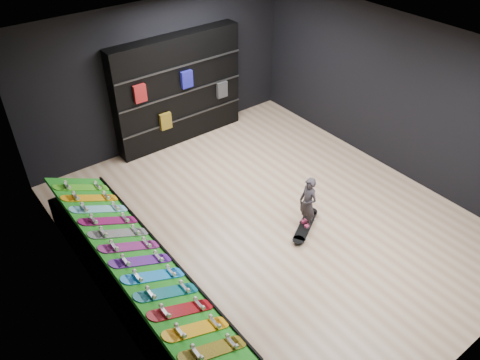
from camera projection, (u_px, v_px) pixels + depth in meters
floor at (270, 221)px, 8.16m from camera, size 6.00×7.00×0.01m
ceiling at (278, 56)px, 6.37m from camera, size 6.00×7.00×0.01m
wall_back at (161, 75)px, 9.49m from camera, size 6.00×0.02×3.00m
wall_left at (90, 228)px, 5.80m from camera, size 0.02×7.00×3.00m
wall_right at (395, 96)px, 8.73m from camera, size 0.02×7.00×3.00m
display_rack at (136, 279)px, 6.76m from camera, size 0.90×4.50×0.50m
turf_ramp at (135, 255)px, 6.51m from camera, size 0.92×4.50×0.46m
back_shelving at (178, 90)px, 9.72m from camera, size 2.88×0.34×2.30m
floor_skateboard at (305, 227)px, 7.98m from camera, size 0.96×0.68×0.09m
child at (307, 212)px, 7.78m from camera, size 0.16×0.22×0.57m
display_board_0 at (213, 350)px, 5.29m from camera, size 0.93×0.22×0.50m
display_board_1 at (197, 329)px, 5.51m from camera, size 0.93×0.22×0.50m
display_board_2 at (181, 310)px, 5.73m from camera, size 0.93×0.22×0.50m
display_board_3 at (167, 292)px, 5.95m from camera, size 0.93×0.22×0.50m
display_board_4 at (154, 276)px, 6.17m from camera, size 0.93×0.22×0.50m
display_board_5 at (141, 261)px, 6.39m from camera, size 0.93×0.22×0.50m
display_board_6 at (130, 247)px, 6.61m from camera, size 0.93×0.22×0.50m
display_board_7 at (119, 233)px, 6.83m from camera, size 0.93×0.22×0.50m
display_board_8 at (109, 221)px, 7.05m from camera, size 0.93×0.22×0.50m
display_board_9 at (99, 209)px, 7.27m from camera, size 0.93×0.22×0.50m
display_board_10 at (90, 198)px, 7.49m from camera, size 0.93×0.22×0.50m
display_board_11 at (82, 188)px, 7.71m from camera, size 0.93×0.22×0.50m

